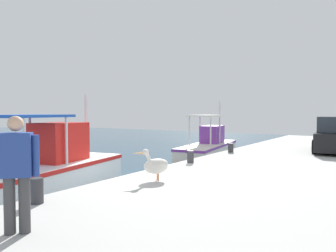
# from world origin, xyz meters

# --- Properties ---
(quay_pier) EXTENTS (36.00, 10.00, 0.80)m
(quay_pier) POSITION_xyz_m (0.00, -5.00, 0.40)
(quay_pier) COLOR #B2B2AD
(quay_pier) RESTS_ON ground
(fishing_boat_second) EXTENTS (6.40, 3.34, 3.21)m
(fishing_boat_second) POSITION_xyz_m (-1.59, 2.78, 0.73)
(fishing_boat_second) COLOR white
(fishing_boat_second) RESTS_ON ground
(fishing_boat_third) EXTENTS (6.60, 2.70, 3.26)m
(fishing_boat_third) POSITION_xyz_m (8.70, 2.22, 0.61)
(fishing_boat_third) COLOR silver
(fishing_boat_third) RESTS_ON ground
(pelican) EXTENTS (0.87, 0.76, 0.82)m
(pelican) POSITION_xyz_m (-1.04, -1.12, 1.20)
(pelican) COLOR tan
(pelican) RESTS_ON quay_pier
(fisherman_standing) EXTENTS (0.48, 0.47, 1.70)m
(fisherman_standing) POSITION_xyz_m (-5.11, -1.58, 1.74)
(fisherman_standing) COLOR #3F3F42
(fisherman_standing) RESTS_ON quay_pier
(mooring_bollard_second) EXTENTS (0.24, 0.24, 0.49)m
(mooring_bollard_second) POSITION_xyz_m (-4.03, -0.45, 1.05)
(mooring_bollard_second) COLOR #333338
(mooring_bollard_second) RESTS_ON quay_pier
(mooring_bollard_third) EXTENTS (0.23, 0.23, 0.43)m
(mooring_bollard_third) POSITION_xyz_m (1.92, -0.45, 1.01)
(mooring_bollard_third) COLOR #333338
(mooring_bollard_third) RESTS_ON quay_pier
(mooring_bollard_fourth) EXTENTS (0.24, 0.24, 0.41)m
(mooring_bollard_fourth) POSITION_xyz_m (5.49, -0.45, 1.00)
(mooring_bollard_fourth) COLOR #333338
(mooring_bollard_fourth) RESTS_ON quay_pier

